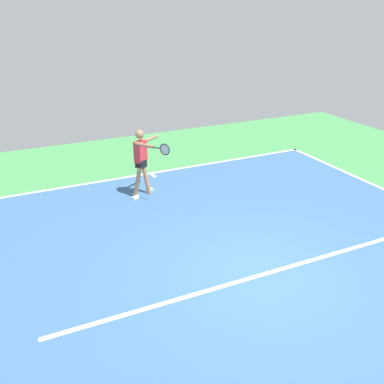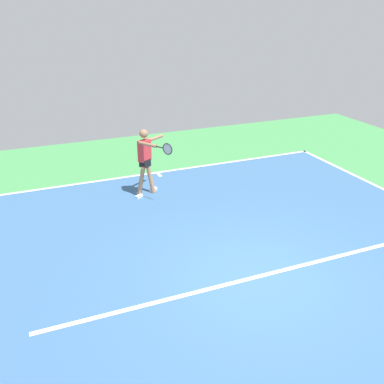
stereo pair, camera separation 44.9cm
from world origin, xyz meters
The scene contains 6 objects.
ground_plane centered at (0.00, 0.00, 0.00)m, with size 20.07×20.07×0.00m, color #428E4C.
court_surface centered at (0.00, 0.00, 0.00)m, with size 10.80×12.00×0.00m, color #38608E.
court_line_baseline_near centered at (0.00, -5.95, 0.00)m, with size 10.80×0.10×0.01m, color white.
court_line_service centered at (0.00, -0.02, 0.00)m, with size 8.10×0.10×0.01m, color white.
court_line_centre_mark centered at (0.00, -5.75, 0.00)m, with size 0.10×0.30×0.01m, color white.
tennis_player centered at (0.75, -4.51, 1.03)m, with size 1.00×1.40×1.79m.
Camera 1 is at (4.18, 5.71, 4.74)m, focal length 41.11 mm.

